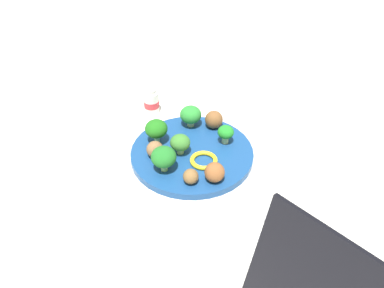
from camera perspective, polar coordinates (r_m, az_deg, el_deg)
The scene contains 16 objects.
ground_plane at distance 0.92m, azimuth 0.00°, elevation -1.75°, with size 4.00×4.00×0.00m, color silver.
plate at distance 0.92m, azimuth 0.00°, elevation -1.37°, with size 0.28×0.28×0.02m, color navy.
broccoli_floret_center at distance 0.89m, azimuth -1.70°, elevation 0.16°, with size 0.05×0.05×0.05m.
broccoli_floret_far_rim at distance 0.98m, azimuth -0.19°, elevation 4.16°, with size 0.05×0.05×0.05m.
broccoli_floret_front_left at distance 0.92m, azimuth 4.81°, elevation 1.62°, with size 0.04×0.04×0.05m.
broccoli_floret_back_left at distance 0.84m, azimuth -4.05°, elevation -1.88°, with size 0.05×0.05×0.06m.
broccoli_floret_mid_right at distance 0.92m, azimuth -5.10°, elevation 2.13°, with size 0.05×0.05×0.06m.
meatball_near_rim at distance 0.98m, azimuth 3.14°, elevation 3.49°, with size 0.04×0.04×0.04m, color brown.
meatball_center at distance 0.89m, azimuth -5.29°, elevation -0.77°, with size 0.04×0.04×0.04m, color brown.
meatball_mid_left at distance 0.82m, azimuth -0.18°, elevation -4.64°, with size 0.03×0.03×0.03m, color brown.
meatball_front_left at distance 0.83m, azimuth 3.04°, elevation -4.10°, with size 0.04×0.04×0.04m, color brown.
pepper_ring_back_right at distance 0.88m, azimuth 1.68°, elevation -2.33°, with size 0.06×0.06×0.01m, color yellow.
napkin at distance 0.77m, azimuth 10.68°, elevation -12.70°, with size 0.17×0.12×0.01m, color white.
fork at distance 0.77m, azimuth 12.13°, elevation -12.32°, with size 0.12×0.02×0.01m.
knife at distance 0.76m, azimuth 9.94°, elevation -13.38°, with size 0.15×0.02×0.01m.
yogurt_bottle at distance 1.06m, azimuth -5.79°, elevation 5.96°, with size 0.04×0.04×0.07m.
Camera 1 is at (0.64, -0.31, 0.59)m, focal length 37.51 mm.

